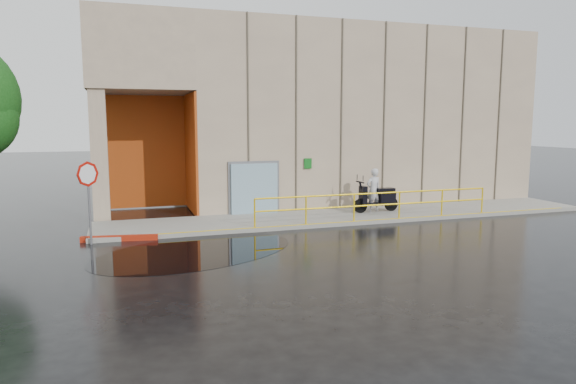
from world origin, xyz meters
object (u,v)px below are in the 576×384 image
(scooter, at_px, (377,190))
(red_curb, at_px, (119,238))
(person, at_px, (373,190))
(stop_sign, at_px, (88,184))

(scooter, height_order, red_curb, scooter)
(person, xyz_separation_m, scooter, (0.08, -0.14, 0.00))
(scooter, bearing_deg, person, 116.60)
(scooter, distance_m, stop_sign, 11.04)
(red_curb, bearing_deg, scooter, 8.76)
(person, height_order, red_curb, person)
(person, relative_size, scooter, 0.88)
(person, relative_size, stop_sign, 0.68)
(stop_sign, bearing_deg, person, -8.42)
(scooter, bearing_deg, stop_sign, -172.42)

